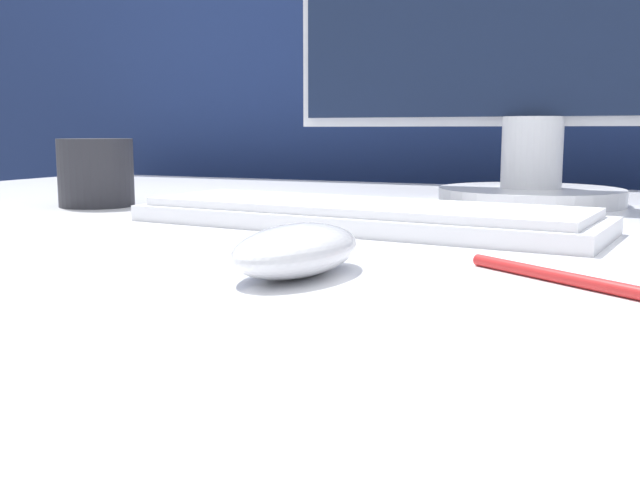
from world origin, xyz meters
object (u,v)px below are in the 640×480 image
keyboard (360,215)px  monitor (538,11)px  mug (96,173)px  computer_mouse_near (297,250)px

keyboard → monitor: 0.40m
monitor → mug: bearing=-152.5°
computer_mouse_near → keyboard: computer_mouse_near is taller
monitor → mug: size_ratio=7.00×
keyboard → computer_mouse_near: bearing=-72.7°
monitor → mug: (-0.48, -0.25, -0.20)m
computer_mouse_near → monitor: monitor is taller
keyboard → mug: bearing=176.8°
mug → computer_mouse_near: bearing=-35.2°
mug → monitor: bearing=27.5°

